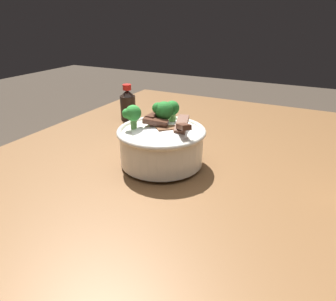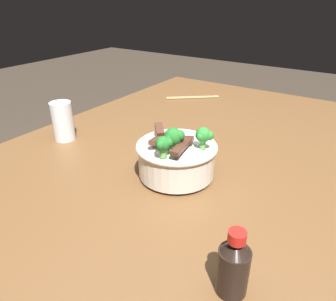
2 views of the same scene
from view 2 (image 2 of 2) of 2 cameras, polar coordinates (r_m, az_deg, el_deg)
The scene contains 5 objects.
dining_table at distance 0.98m, azimuth 2.18°, elevation -4.88°, with size 1.56×1.01×0.77m.
rice_bowl at distance 0.79m, azimuth 1.56°, elevation -0.87°, with size 0.20×0.20×0.15m.
drinking_glass at distance 1.06m, azimuth -18.51°, elevation 4.69°, with size 0.07×0.07×0.12m.
chopsticks_pair at distance 1.43m, azimuth 4.49°, elevation 9.60°, with size 0.17×0.20×0.01m.
soy_sauce_bottle at distance 0.52m, azimuth 11.78°, elevation -19.79°, with size 0.05×0.05×0.12m.
Camera 2 is at (0.72, 0.43, 1.20)m, focal length 33.57 mm.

